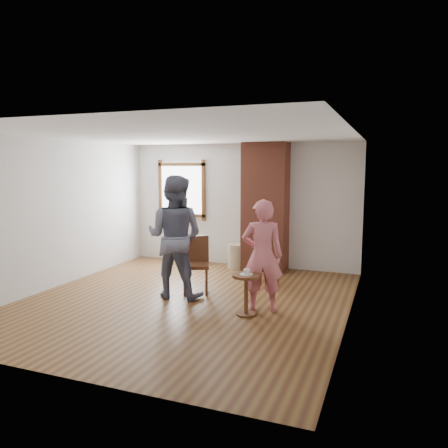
{
  "coord_description": "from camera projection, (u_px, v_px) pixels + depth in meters",
  "views": [
    {
      "loc": [
        2.99,
        -6.07,
        2.13
      ],
      "look_at": [
        0.35,
        0.8,
        1.15
      ],
      "focal_mm": 35.0,
      "sensor_mm": 36.0,
      "label": 1
    }
  ],
  "objects": [
    {
      "name": "ground",
      "position": [
        186.0,
        300.0,
        6.96
      ],
      "size": [
        5.5,
        5.5,
        0.0
      ],
      "primitive_type": "plane",
      "color": "brown",
      "rests_on": "ground"
    },
    {
      "name": "room_shell",
      "position": [
        197.0,
        185.0,
        7.3
      ],
      "size": [
        5.04,
        5.52,
        2.62
      ],
      "color": "silver",
      "rests_on": "ground"
    },
    {
      "name": "brick_chimney",
      "position": [
        265.0,
        207.0,
        8.89
      ],
      "size": [
        0.9,
        0.5,
        2.6
      ],
      "primitive_type": "cube",
      "color": "brown",
      "rests_on": "ground"
    },
    {
      "name": "stoneware_crock",
      "position": [
        237.0,
        256.0,
        9.14
      ],
      "size": [
        0.44,
        0.44,
        0.51
      ],
      "primitive_type": "cylinder",
      "rotation": [
        0.0,
        0.0,
        0.12
      ],
      "color": "tan",
      "rests_on": "ground"
    },
    {
      "name": "dark_pot",
      "position": [
        198.0,
        261.0,
        9.47
      ],
      "size": [
        0.17,
        0.17,
        0.16
      ],
      "primitive_type": "cylinder",
      "rotation": [
        0.0,
        0.0,
        0.06
      ],
      "color": "black",
      "rests_on": "ground"
    },
    {
      "name": "dining_chair_left",
      "position": [
        196.0,
        261.0,
        7.38
      ],
      "size": [
        0.58,
        0.58,
        0.95
      ],
      "rotation": [
        0.0,
        0.0,
        0.41
      ],
      "color": "brown",
      "rests_on": "ground"
    },
    {
      "name": "dining_chair_right",
      "position": [
        268.0,
        258.0,
        7.98
      ],
      "size": [
        0.5,
        0.5,
        0.82
      ],
      "rotation": [
        0.0,
        0.0,
        0.4
      ],
      "color": "brown",
      "rests_on": "ground"
    },
    {
      "name": "side_table",
      "position": [
        246.0,
        288.0,
        6.22
      ],
      "size": [
        0.4,
        0.4,
        0.6
      ],
      "color": "brown",
      "rests_on": "ground"
    },
    {
      "name": "cake_plate",
      "position": [
        246.0,
        274.0,
        6.2
      ],
      "size": [
        0.18,
        0.18,
        0.01
      ],
      "primitive_type": "cylinder",
      "color": "white",
      "rests_on": "side_table"
    },
    {
      "name": "cake_slice",
      "position": [
        247.0,
        272.0,
        6.19
      ],
      "size": [
        0.08,
        0.07,
        0.06
      ],
      "primitive_type": "cube",
      "color": "white",
      "rests_on": "cake_plate"
    },
    {
      "name": "man",
      "position": [
        175.0,
        237.0,
        7.05
      ],
      "size": [
        1.01,
        0.81,
        1.98
      ],
      "primitive_type": "imported",
      "rotation": [
        0.0,
        0.0,
        3.21
      ],
      "color": "#131634",
      "rests_on": "ground"
    },
    {
      "name": "person_pink",
      "position": [
        262.0,
        256.0,
        6.38
      ],
      "size": [
        0.69,
        0.56,
        1.66
      ],
      "primitive_type": "imported",
      "rotation": [
        0.0,
        0.0,
        3.44
      ],
      "color": "#D36973",
      "rests_on": "ground"
    }
  ]
}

